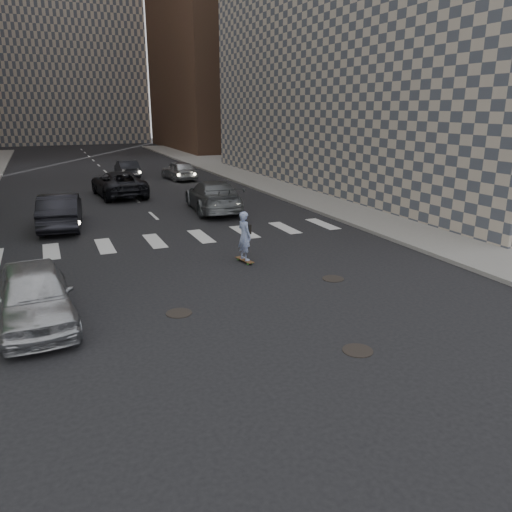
{
  "coord_description": "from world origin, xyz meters",
  "views": [
    {
      "loc": [
        -4.94,
        -11.03,
        5.32
      ],
      "look_at": [
        0.32,
        1.35,
        1.3
      ],
      "focal_mm": 35.0,
      "sensor_mm": 36.0,
      "label": 1
    }
  ],
  "objects_px": {
    "traffic_car_b": "(213,196)",
    "skateboarder": "(245,236)",
    "traffic_car_d": "(179,170)",
    "traffic_car_c": "(119,184)",
    "traffic_car_a": "(60,211)",
    "traffic_car_e": "(127,169)",
    "silver_sedan": "(34,295)"
  },
  "relations": [
    {
      "from": "silver_sedan",
      "to": "traffic_car_c",
      "type": "bearing_deg",
      "value": 72.15
    },
    {
      "from": "skateboarder",
      "to": "traffic_car_b",
      "type": "xyz_separation_m",
      "value": [
        1.87,
        9.19,
        -0.15
      ]
    },
    {
      "from": "traffic_car_a",
      "to": "traffic_car_b",
      "type": "xyz_separation_m",
      "value": [
        7.63,
        1.0,
        0.01
      ]
    },
    {
      "from": "skateboarder",
      "to": "traffic_car_b",
      "type": "bearing_deg",
      "value": 67.61
    },
    {
      "from": "silver_sedan",
      "to": "traffic_car_e",
      "type": "relative_size",
      "value": 1.08
    },
    {
      "from": "traffic_car_d",
      "to": "traffic_car_a",
      "type": "bearing_deg",
      "value": 49.89
    },
    {
      "from": "traffic_car_b",
      "to": "traffic_car_d",
      "type": "height_order",
      "value": "traffic_car_b"
    },
    {
      "from": "skateboarder",
      "to": "traffic_car_c",
      "type": "relative_size",
      "value": 0.33
    },
    {
      "from": "traffic_car_e",
      "to": "skateboarder",
      "type": "bearing_deg",
      "value": 90.57
    },
    {
      "from": "traffic_car_a",
      "to": "traffic_car_d",
      "type": "relative_size",
      "value": 1.14
    },
    {
      "from": "traffic_car_d",
      "to": "traffic_car_e",
      "type": "height_order",
      "value": "traffic_car_d"
    },
    {
      "from": "traffic_car_a",
      "to": "traffic_car_c",
      "type": "relative_size",
      "value": 0.87
    },
    {
      "from": "traffic_car_b",
      "to": "skateboarder",
      "type": "bearing_deg",
      "value": 84.4
    },
    {
      "from": "silver_sedan",
      "to": "traffic_car_b",
      "type": "height_order",
      "value": "traffic_car_b"
    },
    {
      "from": "traffic_car_c",
      "to": "traffic_car_d",
      "type": "bearing_deg",
      "value": -137.14
    },
    {
      "from": "skateboarder",
      "to": "traffic_car_a",
      "type": "distance_m",
      "value": 10.02
    },
    {
      "from": "traffic_car_e",
      "to": "traffic_car_d",
      "type": "bearing_deg",
      "value": 142.33
    },
    {
      "from": "silver_sedan",
      "to": "traffic_car_a",
      "type": "xyz_separation_m",
      "value": [
        1.08,
        11.0,
        0.04
      ]
    },
    {
      "from": "traffic_car_b",
      "to": "traffic_car_e",
      "type": "bearing_deg",
      "value": -76.2
    },
    {
      "from": "traffic_car_b",
      "to": "traffic_car_c",
      "type": "relative_size",
      "value": 1.0
    },
    {
      "from": "traffic_car_c",
      "to": "traffic_car_d",
      "type": "distance_m",
      "value": 7.83
    },
    {
      "from": "traffic_car_a",
      "to": "silver_sedan",
      "type": "bearing_deg",
      "value": 90.23
    },
    {
      "from": "skateboarder",
      "to": "silver_sedan",
      "type": "distance_m",
      "value": 7.4
    },
    {
      "from": "traffic_car_d",
      "to": "traffic_car_c",
      "type": "bearing_deg",
      "value": 41.05
    },
    {
      "from": "skateboarder",
      "to": "traffic_car_c",
      "type": "xyz_separation_m",
      "value": [
        -2.07,
        15.85,
        -0.19
      ]
    },
    {
      "from": "traffic_car_b",
      "to": "traffic_car_d",
      "type": "distance_m",
      "value": 12.48
    },
    {
      "from": "traffic_car_e",
      "to": "traffic_car_b",
      "type": "bearing_deg",
      "value": 97.95
    },
    {
      "from": "skateboarder",
      "to": "traffic_car_e",
      "type": "xyz_separation_m",
      "value": [
        -0.23,
        24.28,
        -0.29
      ]
    },
    {
      "from": "silver_sedan",
      "to": "traffic_car_b",
      "type": "distance_m",
      "value": 14.83
    },
    {
      "from": "skateboarder",
      "to": "silver_sedan",
      "type": "bearing_deg",
      "value": -168.62
    },
    {
      "from": "traffic_car_c",
      "to": "traffic_car_e",
      "type": "distance_m",
      "value": 8.63
    },
    {
      "from": "skateboarder",
      "to": "traffic_car_a",
      "type": "xyz_separation_m",
      "value": [
        -5.76,
        8.19,
        -0.17
      ]
    }
  ]
}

